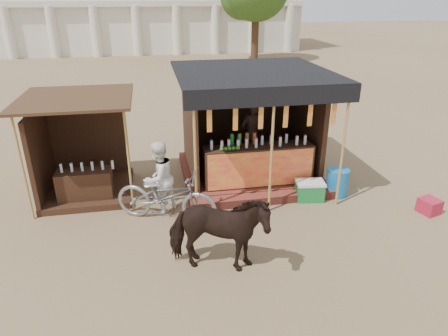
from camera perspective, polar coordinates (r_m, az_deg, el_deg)
ground at (r=7.49m, az=2.32°, el=-12.64°), size 120.00×120.00×0.00m
main_stall at (r=10.13m, az=3.76°, el=4.00°), size 3.60×3.61×2.78m
secondary_stall at (r=9.95m, az=-20.09°, el=1.06°), size 2.40×2.40×2.38m
cow at (r=6.78m, az=-0.93°, el=-9.33°), size 1.92×1.28×1.49m
motorbike at (r=8.40m, az=-8.31°, el=-3.94°), size 2.31×1.59×1.15m
bystander at (r=8.66m, az=-9.29°, el=-1.38°), size 1.00×0.99×1.63m
blue_barrel at (r=9.83m, az=15.91°, el=-1.96°), size 0.60×0.60×0.66m
red_crate at (r=9.86m, az=27.27°, el=-4.85°), size 0.48×0.49×0.33m
cooler at (r=9.50m, az=12.13°, el=-3.14°), size 0.70×0.53×0.46m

